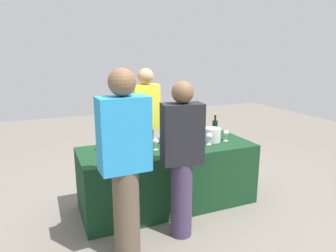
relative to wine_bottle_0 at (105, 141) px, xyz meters
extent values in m
plane|color=slate|center=(0.72, -0.09, -0.87)|extent=(12.00, 12.00, 0.00)
cube|color=#14381E|center=(0.72, -0.09, -0.49)|extent=(2.08, 0.80, 0.75)
cylinder|color=black|center=(0.00, 0.00, 0.00)|extent=(0.07, 0.07, 0.23)
cylinder|color=black|center=(0.00, 0.00, 0.15)|extent=(0.02, 0.02, 0.08)
cylinder|color=black|center=(0.00, 0.00, 0.20)|extent=(0.03, 0.03, 0.02)
cylinder|color=silver|center=(0.00, 0.00, -0.02)|extent=(0.07, 0.07, 0.08)
cylinder|color=black|center=(0.34, 0.08, -0.02)|extent=(0.08, 0.08, 0.21)
cylinder|color=black|center=(0.34, 0.08, 0.13)|extent=(0.03, 0.03, 0.09)
cylinder|color=maroon|center=(0.34, 0.08, 0.18)|extent=(0.03, 0.03, 0.02)
cylinder|color=silver|center=(0.34, 0.08, -0.03)|extent=(0.08, 0.08, 0.07)
cylinder|color=black|center=(0.71, 0.03, -0.01)|extent=(0.07, 0.07, 0.21)
cylinder|color=black|center=(0.71, 0.03, 0.14)|extent=(0.02, 0.02, 0.09)
cylinder|color=gold|center=(0.71, 0.03, 0.19)|extent=(0.03, 0.03, 0.02)
cylinder|color=silver|center=(0.71, 0.03, -0.02)|extent=(0.07, 0.07, 0.07)
cylinder|color=black|center=(1.00, 0.06, -0.02)|extent=(0.07, 0.07, 0.20)
cylinder|color=black|center=(1.00, 0.06, 0.13)|extent=(0.03, 0.03, 0.09)
cylinder|color=gold|center=(1.00, 0.06, 0.18)|extent=(0.03, 0.03, 0.02)
cylinder|color=silver|center=(1.00, 0.06, -0.03)|extent=(0.07, 0.07, 0.07)
cylinder|color=black|center=(1.43, 0.02, -0.01)|extent=(0.07, 0.07, 0.23)
cylinder|color=black|center=(1.43, 0.02, 0.15)|extent=(0.03, 0.03, 0.08)
cylinder|color=gold|center=(1.43, 0.02, 0.19)|extent=(0.03, 0.03, 0.02)
cylinder|color=silver|center=(1.43, 0.02, -0.02)|extent=(0.07, 0.07, 0.08)
cylinder|color=silver|center=(0.08, -0.31, -0.12)|extent=(0.07, 0.07, 0.00)
cylinder|color=silver|center=(0.08, -0.31, -0.08)|extent=(0.01, 0.01, 0.08)
sphere|color=silver|center=(0.08, -0.31, 0.00)|extent=(0.07, 0.07, 0.07)
sphere|color=#590C19|center=(0.08, -0.31, -0.02)|extent=(0.04, 0.04, 0.04)
cylinder|color=silver|center=(0.54, -0.16, -0.12)|extent=(0.06, 0.06, 0.00)
cylinder|color=silver|center=(0.54, -0.16, -0.08)|extent=(0.01, 0.01, 0.07)
sphere|color=silver|center=(0.54, -0.16, -0.02)|extent=(0.07, 0.07, 0.07)
sphere|color=#590C19|center=(0.54, -0.16, -0.03)|extent=(0.04, 0.04, 0.04)
cylinder|color=silver|center=(1.21, -0.21, -0.12)|extent=(0.06, 0.06, 0.00)
cylinder|color=silver|center=(1.21, -0.21, -0.08)|extent=(0.01, 0.01, 0.07)
sphere|color=silver|center=(1.21, -0.21, -0.01)|extent=(0.07, 0.07, 0.07)
cylinder|color=silver|center=(1.48, -0.16, -0.12)|extent=(0.06, 0.06, 0.00)
cylinder|color=silver|center=(1.48, -0.16, -0.08)|extent=(0.01, 0.01, 0.07)
sphere|color=silver|center=(1.48, -0.16, -0.01)|extent=(0.06, 0.06, 0.06)
sphere|color=#590C19|center=(1.48, -0.16, -0.03)|extent=(0.04, 0.04, 0.04)
cylinder|color=silver|center=(1.31, -0.12, -0.03)|extent=(0.20, 0.20, 0.17)
cylinder|color=brown|center=(0.70, 0.61, -0.46)|extent=(0.19, 0.19, 0.81)
cube|color=yellow|center=(0.70, 0.61, 0.24)|extent=(0.36, 0.21, 0.61)
sphere|color=tan|center=(0.70, 0.61, 0.66)|extent=(0.22, 0.22, 0.22)
cylinder|color=brown|center=(-0.01, -0.88, -0.44)|extent=(0.23, 0.23, 0.85)
cube|color=#268CCC|center=(-0.01, -0.88, 0.30)|extent=(0.43, 0.25, 0.64)
sphere|color=brown|center=(-0.01, -0.88, 0.74)|extent=(0.23, 0.23, 0.23)
cylinder|color=#3F3351|center=(0.59, -0.75, -0.48)|extent=(0.22, 0.22, 0.78)
cube|color=black|center=(0.59, -0.75, 0.21)|extent=(0.42, 0.27, 0.59)
sphere|color=brown|center=(0.59, -0.75, 0.61)|extent=(0.21, 0.21, 0.21)
cube|color=white|center=(1.30, 0.87, -0.47)|extent=(0.56, 0.13, 0.80)
camera|label=1|loc=(-0.64, -3.31, 0.97)|focal=32.87mm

